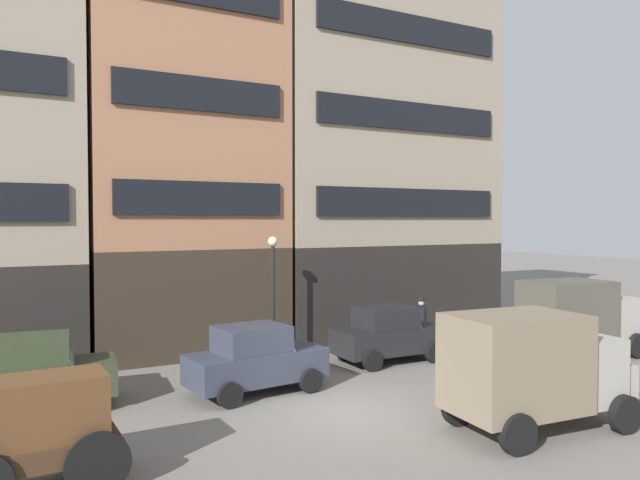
{
  "coord_description": "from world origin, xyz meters",
  "views": [
    {
      "loc": [
        -7.68,
        -12.51,
        4.66
      ],
      "look_at": [
        0.23,
        1.91,
        4.12
      ],
      "focal_mm": 34.05,
      "sensor_mm": 36.0,
      "label": 1
    }
  ],
  "objects": [
    {
      "name": "ground_plane",
      "position": [
        0.0,
        0.0,
        0.0
      ],
      "size": [
        120.0,
        120.0,
        0.0
      ],
      "primitive_type": "plane",
      "color": "slate"
    },
    {
      "name": "building_center_left",
      "position": [
        -1.55,
        9.56,
        7.21
      ],
      "size": [
        7.16,
        6.11,
        14.33
      ],
      "color": "#33281E",
      "rests_on": "ground_plane"
    },
    {
      "name": "building_center_right",
      "position": [
        6.91,
        9.56,
        8.88
      ],
      "size": [
        10.46,
        6.11,
        17.68
      ],
      "color": "black",
      "rests_on": "ground_plane"
    },
    {
      "name": "cargo_wagon",
      "position": [
        -7.08,
        -1.2,
        1.15
      ],
      "size": [
        2.92,
        1.55,
        1.98
      ],
      "color": "#3D2819",
      "rests_on": "ground_plane"
    },
    {
      "name": "delivery_truck_near",
      "position": [
        2.87,
        -3.16,
        1.42
      ],
      "size": [
        4.48,
        2.44,
        2.62
      ],
      "color": "gray",
      "rests_on": "ground_plane"
    },
    {
      "name": "delivery_truck_far",
      "position": [
        9.89,
        1.2,
        1.42
      ],
      "size": [
        4.49,
        2.47,
        2.62
      ],
      "color": "gray",
      "rests_on": "ground_plane"
    },
    {
      "name": "sedan_dark",
      "position": [
        -6.72,
        3.76,
        0.91
      ],
      "size": [
        3.86,
        2.2,
        1.83
      ],
      "color": "#2D3823",
      "rests_on": "ground_plane"
    },
    {
      "name": "sedan_light",
      "position": [
        3.81,
        3.76,
        0.91
      ],
      "size": [
        3.72,
        1.89,
        1.83
      ],
      "color": "black",
      "rests_on": "ground_plane"
    },
    {
      "name": "sedan_parked_curb",
      "position": [
        -1.42,
        2.52,
        0.91
      ],
      "size": [
        3.84,
        2.16,
        1.83
      ],
      "color": "#333847",
      "rests_on": "ground_plane"
    },
    {
      "name": "pedestrian_officer",
      "position": [
        6.29,
        5.19,
        0.98
      ],
      "size": [
        0.51,
        0.51,
        1.79
      ],
      "color": "black",
      "rests_on": "ground_plane"
    },
    {
      "name": "streetlamp_curbside",
      "position": [
        0.5,
        5.63,
        2.67
      ],
      "size": [
        0.32,
        0.32,
        4.12
      ],
      "color": "black",
      "rests_on": "ground_plane"
    },
    {
      "name": "fire_hydrant_curbside",
      "position": [
        8.2,
        5.27,
        0.43
      ],
      "size": [
        0.24,
        0.24,
        0.83
      ],
      "color": "maroon",
      "rests_on": "ground_plane"
    }
  ]
}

